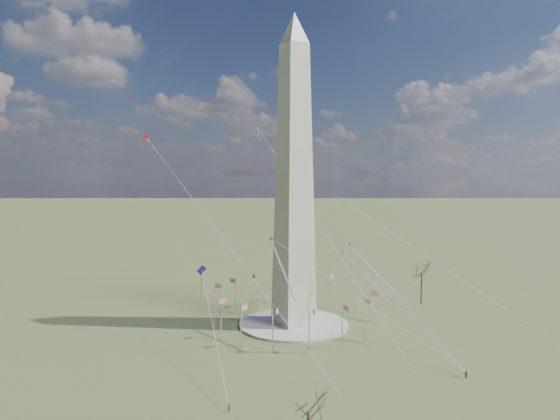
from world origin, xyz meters
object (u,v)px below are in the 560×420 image
tree_near (422,271)px  washington_monument (294,180)px  person_west (229,408)px  kite_delta_black (347,203)px

tree_near → washington_monument: bearing=177.5°
washington_monument → person_west: bearing=-134.7°
washington_monument → kite_delta_black: washington_monument is taller
washington_monument → kite_delta_black: size_ratio=6.32×
washington_monument → tree_near: (55.79, -2.48, -35.00)m
person_west → tree_near: bearing=-151.5°
washington_monument → person_west: washington_monument is taller
kite_delta_black → tree_near: bearing=96.1°
washington_monument → kite_delta_black: bearing=23.4°
tree_near → person_west: 108.11m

